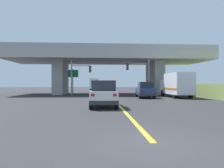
{
  "coord_description": "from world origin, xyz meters",
  "views": [
    {
      "loc": [
        -1.63,
        -5.98,
        1.78
      ],
      "look_at": [
        0.2,
        23.01,
        1.76
      ],
      "focal_mm": 32.57,
      "sensor_mm": 36.0,
      "label": 1
    }
  ],
  "objects_px": {
    "traffic_signal_nearside": "(141,72)",
    "sedan_oncoming": "(101,87)",
    "highway_sign": "(73,76)",
    "semi_truck_distant": "(94,84)",
    "suv_crossing": "(145,90)",
    "suv_lead": "(103,94)",
    "box_truck": "(176,85)",
    "traffic_signal_farside": "(79,74)"
  },
  "relations": [
    {
      "from": "traffic_signal_nearside",
      "to": "sedan_oncoming",
      "type": "bearing_deg",
      "value": 107.37
    },
    {
      "from": "highway_sign",
      "to": "semi_truck_distant",
      "type": "relative_size",
      "value": 0.58
    },
    {
      "from": "suv_crossing",
      "to": "highway_sign",
      "type": "height_order",
      "value": "highway_sign"
    },
    {
      "from": "traffic_signal_nearside",
      "to": "highway_sign",
      "type": "relative_size",
      "value": 1.26
    },
    {
      "from": "suv_crossing",
      "to": "traffic_signal_nearside",
      "type": "distance_m",
      "value": 4.54
    },
    {
      "from": "suv_lead",
      "to": "box_truck",
      "type": "relative_size",
      "value": 0.66
    },
    {
      "from": "traffic_signal_nearside",
      "to": "traffic_signal_farside",
      "type": "distance_m",
      "value": 9.08
    },
    {
      "from": "suv_lead",
      "to": "box_truck",
      "type": "distance_m",
      "value": 14.28
    },
    {
      "from": "sedan_oncoming",
      "to": "semi_truck_distant",
      "type": "bearing_deg",
      "value": 101.28
    },
    {
      "from": "suv_lead",
      "to": "highway_sign",
      "type": "xyz_separation_m",
      "value": [
        -4.68,
        18.27,
        2.14
      ]
    },
    {
      "from": "traffic_signal_farside",
      "to": "highway_sign",
      "type": "distance_m",
      "value": 4.59
    },
    {
      "from": "sedan_oncoming",
      "to": "traffic_signal_farside",
      "type": "height_order",
      "value": "traffic_signal_farside"
    },
    {
      "from": "sedan_oncoming",
      "to": "traffic_signal_farside",
      "type": "relative_size",
      "value": 0.95
    },
    {
      "from": "suv_crossing",
      "to": "sedan_oncoming",
      "type": "xyz_separation_m",
      "value": [
        -5.39,
        21.87,
        -0.0
      ]
    },
    {
      "from": "suv_lead",
      "to": "traffic_signal_nearside",
      "type": "bearing_deg",
      "value": 67.03
    },
    {
      "from": "highway_sign",
      "to": "sedan_oncoming",
      "type": "bearing_deg",
      "value": 70.26
    },
    {
      "from": "traffic_signal_nearside",
      "to": "semi_truck_distant",
      "type": "bearing_deg",
      "value": 105.38
    },
    {
      "from": "suv_lead",
      "to": "semi_truck_distant",
      "type": "relative_size",
      "value": 0.61
    },
    {
      "from": "suv_crossing",
      "to": "sedan_oncoming",
      "type": "bearing_deg",
      "value": 108.16
    },
    {
      "from": "suv_lead",
      "to": "traffic_signal_farside",
      "type": "relative_size",
      "value": 0.88
    },
    {
      "from": "semi_truck_distant",
      "to": "suv_lead",
      "type": "bearing_deg",
      "value": -87.65
    },
    {
      "from": "suv_lead",
      "to": "highway_sign",
      "type": "bearing_deg",
      "value": 104.38
    },
    {
      "from": "suv_lead",
      "to": "suv_crossing",
      "type": "distance_m",
      "value": 11.25
    },
    {
      "from": "suv_crossing",
      "to": "traffic_signal_farside",
      "type": "xyz_separation_m",
      "value": [
        -8.81,
        4.08,
        2.2
      ]
    },
    {
      "from": "suv_crossing",
      "to": "highway_sign",
      "type": "relative_size",
      "value": 1.12
    },
    {
      "from": "suv_lead",
      "to": "sedan_oncoming",
      "type": "xyz_separation_m",
      "value": [
        0.13,
        31.68,
        0.0
      ]
    },
    {
      "from": "suv_crossing",
      "to": "traffic_signal_nearside",
      "type": "height_order",
      "value": "traffic_signal_nearside"
    },
    {
      "from": "sedan_oncoming",
      "to": "box_truck",
      "type": "bearing_deg",
      "value": -65.57
    },
    {
      "from": "box_truck",
      "to": "highway_sign",
      "type": "xyz_separation_m",
      "value": [
        -14.49,
        7.91,
        1.5
      ]
    },
    {
      "from": "sedan_oncoming",
      "to": "highway_sign",
      "type": "height_order",
      "value": "highway_sign"
    },
    {
      "from": "highway_sign",
      "to": "traffic_signal_farside",
      "type": "bearing_deg",
      "value": -72.4
    },
    {
      "from": "suv_crossing",
      "to": "box_truck",
      "type": "bearing_deg",
      "value": 11.62
    },
    {
      "from": "sedan_oncoming",
      "to": "semi_truck_distant",
      "type": "relative_size",
      "value": 0.66
    },
    {
      "from": "highway_sign",
      "to": "semi_truck_distant",
      "type": "bearing_deg",
      "value": 82.33
    },
    {
      "from": "suv_lead",
      "to": "box_truck",
      "type": "height_order",
      "value": "box_truck"
    },
    {
      "from": "suv_crossing",
      "to": "semi_truck_distant",
      "type": "bearing_deg",
      "value": 107.42
    },
    {
      "from": "sedan_oncoming",
      "to": "suv_crossing",
      "type": "bearing_deg",
      "value": -76.16
    },
    {
      "from": "traffic_signal_nearside",
      "to": "semi_truck_distant",
      "type": "relative_size",
      "value": 0.74
    },
    {
      "from": "box_truck",
      "to": "semi_truck_distant",
      "type": "distance_m",
      "value": 32.41
    },
    {
      "from": "traffic_signal_nearside",
      "to": "box_truck",
      "type": "bearing_deg",
      "value": -38.97
    },
    {
      "from": "suv_crossing",
      "to": "semi_truck_distant",
      "type": "distance_m",
      "value": 31.69
    },
    {
      "from": "box_truck",
      "to": "highway_sign",
      "type": "bearing_deg",
      "value": 151.39
    }
  ]
}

